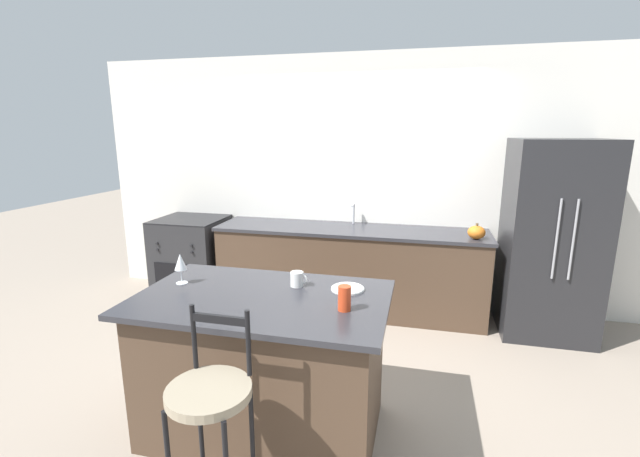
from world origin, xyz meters
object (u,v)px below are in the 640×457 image
Objects in this scene: oven_range at (193,257)px; bar_stool_near at (211,415)px; coffee_mug at (297,279)px; tumbler_cup at (344,298)px; pumpkin_decoration at (476,232)px; dinner_plate at (348,289)px; refrigerator at (551,239)px; wine_glass at (180,262)px.

oven_range is 0.84× the size of bar_stool_near.
coffee_mug is 0.47m from tumbler_cup.
pumpkin_decoration reaches higher than coffee_mug.
coffee_mug is at bearing 140.33° from tumbler_cup.
bar_stool_near is at bearing -98.24° from coffee_mug.
dinner_plate is 1.89m from pumpkin_decoration.
pumpkin_decoration is at bearing 52.25° from coffee_mug.
oven_range is at bearing 179.47° from refrigerator.
oven_range is (-3.76, 0.03, -0.46)m from refrigerator.
oven_range is 2.27m from wine_glass.
coffee_mug is (-1.95, -1.76, 0.05)m from refrigerator.
dinner_plate is (-1.62, -1.75, 0.01)m from refrigerator.
oven_range is 6.46× the size of tumbler_cup.
pumpkin_decoration is (1.41, 2.59, 0.34)m from bar_stool_near.
pumpkin_decoration is (1.27, 1.64, -0.00)m from coffee_mug.
refrigerator is 8.70× the size of dinner_plate.
pumpkin_decoration is at bearing 59.99° from dinner_plate.
coffee_mug is 0.72× the size of pumpkin_decoration.
bar_stool_near reaches higher than oven_range.
wine_glass is 2.70m from pumpkin_decoration.
refrigerator is 11.32× the size of pumpkin_decoration.
dinner_plate is at bearing 1.76° from coffee_mug.
bar_stool_near reaches higher than tumbler_cup.
bar_stool_near is 5.23× the size of dinner_plate.
tumbler_cup reaches higher than dinner_plate.
wine_glass is at bearing -170.39° from coffee_mug.
refrigerator is at bearing 42.11° from coffee_mug.
tumbler_cup is 0.88× the size of pumpkin_decoration.
coffee_mug is 2.08m from pumpkin_decoration.
wine_glass is (-2.70, -1.89, 0.15)m from refrigerator.
oven_range is at bearing 135.33° from coffee_mug.
refrigerator is 0.68m from pumpkin_decoration.
pumpkin_decoration is (0.91, 1.95, -0.02)m from tumbler_cup.
tumbler_cup is at bearing -115.01° from pumpkin_decoration.
oven_range is at bearing 121.45° from bar_stool_near.
bar_stool_near reaches higher than coffee_mug.
pumpkin_decoration is (3.09, -0.15, 0.51)m from oven_range.
wine_glass is (1.06, -1.92, 0.60)m from oven_range.
tumbler_cup is at bearing -43.89° from oven_range.
dinner_plate is 1.80× the size of coffee_mug.
oven_range is 7.89× the size of coffee_mug.
tumbler_cup is at bearing 52.13° from bar_stool_near.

